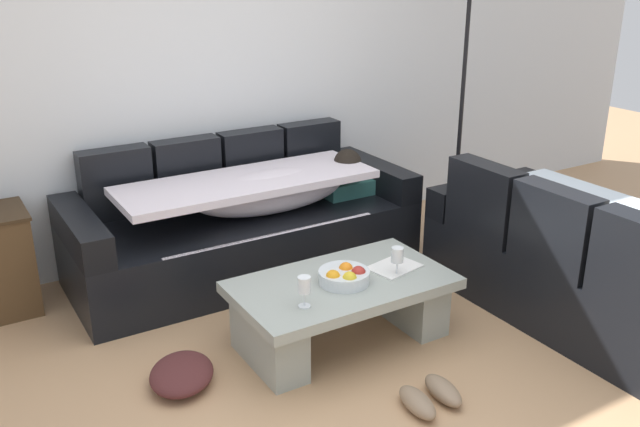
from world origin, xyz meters
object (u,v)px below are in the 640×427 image
Objects in this scene: couch_along_wall at (248,223)px; crumpled_garment at (182,374)px; pair_of_shoes at (430,396)px; wine_glass_near_left at (304,286)px; open_magazine at (394,267)px; coffee_table at (342,303)px; floor_lamp at (462,89)px; wine_glass_near_right at (397,256)px; couch_near_window at (592,268)px; fruit_bowl at (345,276)px.

couch_along_wall is 1.44m from crumpled_garment.
wine_glass_near_left is at bearing 123.66° from pair_of_shoes.
open_magazine is (0.36, -1.17, 0.05)m from couch_along_wall.
couch_along_wall is 5.79× the size of crumpled_garment.
open_magazine is 0.87× the size of pair_of_shoes.
coffee_table reaches higher than pair_of_shoes.
floor_lamp is (2.02, 1.14, 0.62)m from wine_glass_near_left.
wine_glass_near_left is 0.09× the size of floor_lamp.
couch_along_wall is 13.96× the size of wine_glass_near_right.
pair_of_shoes is at bearing 97.28° from couch_near_window.
pair_of_shoes is at bearing -111.70° from wine_glass_near_right.
coffee_table is 0.40m from wine_glass_near_right.
couch_near_window is at bearing -12.91° from wine_glass_near_left.
couch_along_wall is 13.96× the size of wine_glass_near_left.
couch_near_window is 1.19m from wine_glass_near_right.
couch_near_window is 1.01× the size of floor_lamp.
couch_near_window is at bearing -38.58° from open_magazine.
couch_near_window is 1.75m from floor_lamp.
couch_along_wall is 1.93× the size of coffee_table.
couch_along_wall is 1.19× the size of floor_lamp.
couch_near_window reaches higher than wine_glass_near_right.
floor_lamp reaches higher than coffee_table.
wine_glass_near_right is (0.29, -0.10, 0.26)m from coffee_table.
couch_along_wall is 8.27× the size of fruit_bowl.
couch_near_window is 7.07× the size of open_magazine.
open_magazine is at bearing -143.27° from floor_lamp.
pair_of_shoes is (-1.34, -0.17, -0.29)m from couch_near_window.
coffee_table is at bearing -149.71° from floor_lamp.
coffee_table is at bearing 25.21° from wine_glass_near_left.
couch_near_window is at bearing -50.32° from couch_along_wall.
couch_along_wall is 1.31m from wine_glass_near_right.
open_magazine is 0.14× the size of floor_lamp.
wine_glass_near_left is (-0.32, -0.12, 0.07)m from fruit_bowl.
floor_lamp reaches higher than wine_glass_near_left.
fruit_bowl is 1.69× the size of wine_glass_near_right.
floor_lamp is at bearing 29.50° from wine_glass_near_left.
wine_glass_near_left is at bearing 179.48° from open_magazine.
floor_lamp is (1.35, 1.01, 0.73)m from open_magazine.
couch_along_wall reaches higher than fruit_bowl.
couch_near_window reaches higher than pair_of_shoes.
wine_glass_near_left reaches higher than coffee_table.
coffee_table is at bearing -4.03° from crumpled_garment.
coffee_table is 2.15m from floor_lamp.
wine_glass_near_left reaches higher than pair_of_shoes.
couch_along_wall is at bearing 39.68° from couch_near_window.
couch_along_wall reaches higher than pair_of_shoes.
wine_glass_near_left is at bearing -103.15° from couch_along_wall.
open_magazine is 0.83m from pair_of_shoes.
wine_glass_near_left is (-1.72, 0.39, 0.16)m from couch_near_window.
couch_along_wall is at bearing 50.40° from crumpled_garment.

